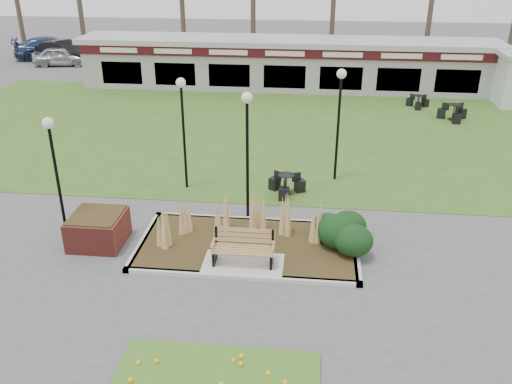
# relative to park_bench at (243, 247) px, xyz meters

# --- Properties ---
(ground) EXTENTS (100.00, 100.00, 0.00)m
(ground) POSITION_rel_park_bench_xyz_m (0.00, -0.25, -0.59)
(ground) COLOR #515154
(ground) RESTS_ON ground
(lawn) EXTENTS (34.00, 16.00, 0.02)m
(lawn) POSITION_rel_park_bench_xyz_m (0.00, 11.75, -0.58)
(lawn) COLOR #355D1D
(lawn) RESTS_ON ground
(planting_bed) EXTENTS (6.75, 3.40, 1.27)m
(planting_bed) POSITION_rel_park_bench_xyz_m (1.27, 1.10, -0.22)
(planting_bed) COLOR #332914
(planting_bed) RESTS_ON ground
(park_bench) EXTENTS (1.70, 0.66, 0.93)m
(park_bench) POSITION_rel_park_bench_xyz_m (0.00, 0.00, 0.00)
(park_bench) COLOR #9D8147
(park_bench) RESTS_ON ground
(brick_planter) EXTENTS (1.50, 1.50, 0.95)m
(brick_planter) POSITION_rel_park_bench_xyz_m (-4.40, 0.75, -0.11)
(brick_planter) COLOR maroon
(brick_planter) RESTS_ON ground
(food_pavilion) EXTENTS (24.60, 3.40, 2.90)m
(food_pavilion) POSITION_rel_park_bench_xyz_m (0.00, 19.71, 0.89)
(food_pavilion) COLOR #9C9C9E
(food_pavilion) RESTS_ON ground
(lamp_post_near_left) EXTENTS (0.32, 0.32, 3.82)m
(lamp_post_near_left) POSITION_rel_park_bench_xyz_m (-5.40, 0.77, 2.20)
(lamp_post_near_left) COLOR black
(lamp_post_near_left) RESTS_ON ground
(lamp_post_near_right) EXTENTS (0.33, 0.33, 4.00)m
(lamp_post_near_right) POSITION_rel_park_bench_xyz_m (-2.71, 4.90, 2.33)
(lamp_post_near_right) COLOR black
(lamp_post_near_right) RESTS_ON ground
(lamp_post_mid_left) EXTENTS (0.34, 0.34, 4.09)m
(lamp_post_mid_left) POSITION_rel_park_bench_xyz_m (-0.25, 2.95, 2.40)
(lamp_post_mid_left) COLOR black
(lamp_post_mid_left) RESTS_ON ground
(lamp_post_mid_right) EXTENTS (0.34, 0.34, 4.14)m
(lamp_post_mid_right) POSITION_rel_park_bench_xyz_m (2.63, 6.20, 2.43)
(lamp_post_mid_right) COLOR black
(lamp_post_mid_right) RESTS_ON ground
(bistro_set_b) EXTENTS (1.35, 1.23, 0.72)m
(bistro_set_b) POSITION_rel_park_bench_xyz_m (0.89, 4.75, -0.33)
(bistro_set_b) COLOR black
(bistro_set_b) RESTS_ON ground
(bistro_set_c) EXTENTS (1.47, 1.32, 0.78)m
(bistro_set_c) POSITION_rel_park_bench_xyz_m (8.61, 14.19, -0.31)
(bistro_set_c) COLOR black
(bistro_set_c) RESTS_ON ground
(bistro_set_d) EXTENTS (1.21, 1.11, 0.64)m
(bistro_set_d) POSITION_rel_park_bench_xyz_m (7.23, 16.25, -0.35)
(bistro_set_d) COLOR black
(bistro_set_d) RESTS_ON ground
(car_silver) EXTENTS (4.06, 2.18, 1.31)m
(car_silver) POSITION_rel_park_bench_xyz_m (-16.12, 24.34, 0.07)
(car_silver) COLOR #ADADB2
(car_silver) RESTS_ON ground
(car_black) EXTENTS (4.93, 3.17, 1.54)m
(car_black) POSITION_rel_park_bench_xyz_m (-16.35, 25.45, 0.18)
(car_black) COLOR black
(car_black) RESTS_ON ground
(car_blue) EXTENTS (5.79, 4.25, 1.56)m
(car_blue) POSITION_rel_park_bench_xyz_m (-17.94, 26.75, 0.19)
(car_blue) COLOR navy
(car_blue) RESTS_ON ground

